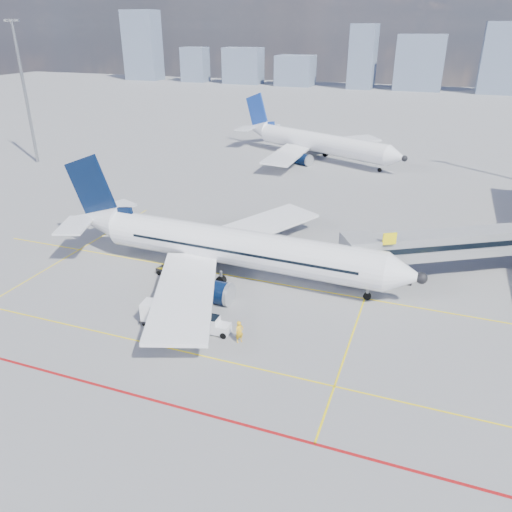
{
  "coord_description": "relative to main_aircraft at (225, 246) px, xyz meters",
  "views": [
    {
      "loc": [
        18.78,
        -35.75,
        24.39
      ],
      "look_at": [
        3.5,
        5.54,
        4.0
      ],
      "focal_mm": 35.0,
      "sensor_mm": 36.0,
      "label": 1
    }
  ],
  "objects": [
    {
      "name": "ground",
      "position": [
        1.08,
        -8.39,
        -3.22
      ],
      "size": [
        420.0,
        420.0,
        0.0
      ],
      "primitive_type": "plane",
      "color": "gray",
      "rests_on": "ground"
    },
    {
      "name": "apron_markings",
      "position": [
        0.5,
        -12.3,
        -3.21
      ],
      "size": [
        90.0,
        35.12,
        0.01
      ],
      "color": "yellow",
      "rests_on": "ground"
    },
    {
      "name": "jet_bridge",
      "position": [
        24.59,
        8.52,
        0.52
      ],
      "size": [
        23.55,
        15.78,
        6.3
      ],
      "color": "gray",
      "rests_on": "ground"
    },
    {
      "name": "floodlight_mast_nw",
      "position": [
        -53.92,
        31.61,
        10.37
      ],
      "size": [
        3.2,
        0.61,
        25.45
      ],
      "color": "slate",
      "rests_on": "ground"
    },
    {
      "name": "distant_skyline",
      "position": [
        -2.29,
        181.61,
        7.92
      ],
      "size": [
        253.47,
        15.1,
        31.19
      ],
      "color": "slate",
      "rests_on": "ground"
    },
    {
      "name": "main_aircraft",
      "position": [
        0.0,
        0.0,
        0.0
      ],
      "size": [
        40.55,
        35.33,
        11.82
      ],
      "rotation": [
        0.0,
        0.0,
        -0.03
      ],
      "color": "white",
      "rests_on": "ground"
    },
    {
      "name": "second_aircraft",
      "position": [
        -3.65,
        53.66,
        0.0
      ],
      "size": [
        37.6,
        31.7,
        11.61
      ],
      "rotation": [
        0.0,
        0.0,
        -0.42
      ],
      "color": "white",
      "rests_on": "ground"
    },
    {
      "name": "baggage_tug",
      "position": [
        3.85,
        -10.96,
        -2.47
      ],
      "size": [
        2.27,
        1.37,
        1.57
      ],
      "rotation": [
        0.0,
        0.0,
        0.0
      ],
      "color": "white",
      "rests_on": "ground"
    },
    {
      "name": "cargo_dolly",
      "position": [
        -1.27,
        -11.25,
        -2.08
      ],
      "size": [
        3.95,
        2.1,
        2.08
      ],
      "rotation": [
        0.0,
        0.0,
        0.11
      ],
      "color": "black",
      "rests_on": "ground"
    },
    {
      "name": "belt_loader",
      "position": [
        -4.84,
        -2.64,
        -2.66
      ],
      "size": [
        5.41,
        2.21,
        2.17
      ],
      "rotation": [
        0.0,
        0.0,
        -0.2
      ],
      "color": "black",
      "rests_on": "ground"
    },
    {
      "name": "ramp_worker",
      "position": [
        6.3,
        -11.5,
        -2.22
      ],
      "size": [
        0.84,
        0.86,
        2.0
      ],
      "primitive_type": "imported",
      "rotation": [
        0.0,
        0.0,
        0.85
      ],
      "color": "yellow",
      "rests_on": "ground"
    }
  ]
}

